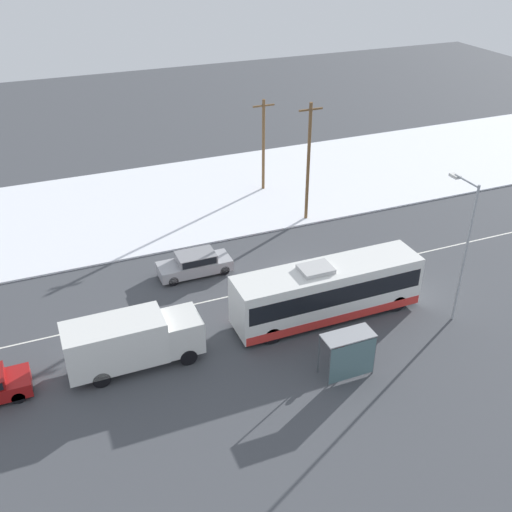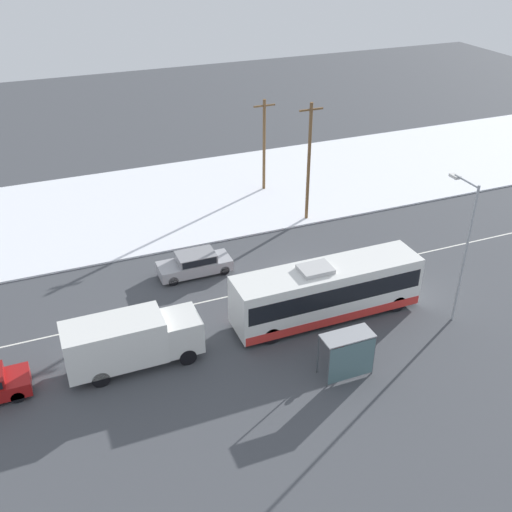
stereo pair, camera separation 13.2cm
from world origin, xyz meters
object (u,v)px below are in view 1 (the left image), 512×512
object	(u,v)px
city_bus	(327,291)
pedestrian_at_stop	(340,343)
streetlamp	(463,237)
bus_shelter	(350,350)
utility_pole_roadside	(308,161)
box_truck	(131,340)
utility_pole_snowlot	(263,144)
sedan_car	(195,263)

from	to	relation	value
city_bus	pedestrian_at_stop	xyz separation A→B (m)	(-1.17, -3.65, -0.68)
city_bus	streetlamp	xyz separation A→B (m)	(6.59, -2.69, 3.44)
city_bus	bus_shelter	distance (m)	5.24
utility_pole_roadside	streetlamp	bearing A→B (deg)	-81.48
streetlamp	utility_pole_roadside	size ratio (longest dim) A/B	0.93
utility_pole_roadside	pedestrian_at_stop	bearing A→B (deg)	-110.28
bus_shelter	box_truck	bearing A→B (deg)	153.23
box_truck	bus_shelter	xyz separation A→B (m)	(9.81, -4.95, 0.08)
pedestrian_at_stop	city_bus	bearing A→B (deg)	72.22
box_truck	utility_pole_snowlot	xyz separation A→B (m)	(14.84, 17.97, 2.40)
box_truck	bus_shelter	size ratio (longest dim) A/B	2.63
pedestrian_at_stop	utility_pole_snowlot	world-z (taller)	utility_pole_snowlot
box_truck	bus_shelter	bearing A→B (deg)	-26.77
bus_shelter	city_bus	bearing A→B (deg)	74.17
city_bus	streetlamp	bearing A→B (deg)	-22.18
box_truck	streetlamp	bearing A→B (deg)	-8.29
box_truck	utility_pole_roadside	bearing A→B (deg)	36.61
pedestrian_at_stop	utility_pole_roadside	world-z (taller)	utility_pole_roadside
box_truck	sedan_car	world-z (taller)	box_truck
city_bus	utility_pole_snowlot	distance (m)	18.38
sedan_car	bus_shelter	distance (m)	12.99
bus_shelter	utility_pole_snowlot	world-z (taller)	utility_pole_snowlot
city_bus	utility_pole_snowlot	bearing A→B (deg)	78.61
bus_shelter	streetlamp	xyz separation A→B (m)	(8.02, 2.35, 3.46)
sedan_car	streetlamp	bearing A→B (deg)	140.95
city_bus	box_truck	bearing A→B (deg)	-179.55
streetlamp	utility_pole_roadside	xyz separation A→B (m)	(-2.14, 14.26, -0.47)
streetlamp	sedan_car	bearing A→B (deg)	140.95
pedestrian_at_stop	bus_shelter	bearing A→B (deg)	-100.57
city_bus	utility_pole_roadside	distance (m)	12.75
sedan_car	utility_pole_snowlot	bearing A→B (deg)	-130.88
city_bus	box_truck	world-z (taller)	city_bus
box_truck	utility_pole_snowlot	world-z (taller)	utility_pole_snowlot
bus_shelter	streetlamp	size ratio (longest dim) A/B	0.31
sedan_car	streetlamp	size ratio (longest dim) A/B	0.56
bus_shelter	utility_pole_snowlot	distance (m)	23.58
utility_pole_roadside	bus_shelter	bearing A→B (deg)	-109.50
bus_shelter	sedan_car	bearing A→B (deg)	108.89
pedestrian_at_stop	utility_pole_roadside	xyz separation A→B (m)	(5.63, 15.22, 3.65)
sedan_car	streetlamp	xyz separation A→B (m)	(12.22, -9.91, 4.32)
utility_pole_snowlot	utility_pole_roadside	bearing A→B (deg)	-82.27
city_bus	sedan_car	size ratio (longest dim) A/B	2.35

